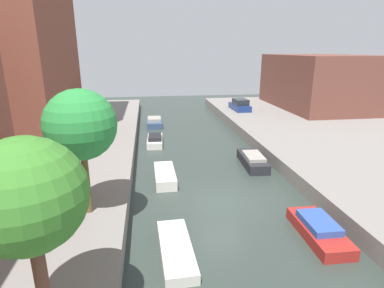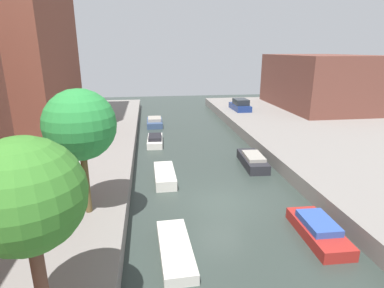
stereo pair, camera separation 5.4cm
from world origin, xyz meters
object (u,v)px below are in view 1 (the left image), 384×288
(parked_car, at_px, (240,105))
(moored_boat_right_3, at_px, (253,160))
(moored_boat_left_5, at_px, (154,122))
(moored_boat_left_2, at_px, (176,249))
(moored_boat_left_4, at_px, (155,140))
(street_tree_1, at_px, (27,197))
(low_block_right, at_px, (319,81))
(street_tree_2, at_px, (80,125))
(moored_boat_right_2, at_px, (319,230))
(moored_boat_left_3, at_px, (165,176))

(parked_car, relative_size, moored_boat_right_3, 0.97)
(moored_boat_right_3, bearing_deg, moored_boat_left_5, 116.60)
(parked_car, xyz_separation_m, moored_boat_left_2, (-10.39, -25.90, -1.35))
(moored_boat_left_4, bearing_deg, moored_boat_left_5, 88.87)
(street_tree_1, height_order, moored_boat_left_4, street_tree_1)
(moored_boat_left_2, distance_m, moored_boat_left_4, 16.02)
(low_block_right, relative_size, moored_boat_left_4, 4.07)
(street_tree_2, xyz_separation_m, moored_boat_left_5, (3.52, 20.84, -4.72))
(moored_boat_left_5, bearing_deg, moored_boat_right_3, -63.40)
(low_block_right, bearing_deg, street_tree_1, -128.94)
(low_block_right, height_order, street_tree_1, low_block_right)
(street_tree_1, bearing_deg, street_tree_2, 90.00)
(moored_boat_left_2, distance_m, moored_boat_right_2, 6.56)
(street_tree_1, bearing_deg, moored_boat_left_4, 80.41)
(street_tree_2, bearing_deg, street_tree_1, -90.00)
(moored_boat_left_4, distance_m, moored_boat_right_2, 17.16)
(moored_boat_left_4, bearing_deg, moored_boat_right_3, -42.80)
(moored_boat_left_5, xyz_separation_m, moored_boat_right_2, (6.83, -22.86, -0.04))
(low_block_right, bearing_deg, moored_boat_right_3, -130.13)
(moored_boat_left_2, xyz_separation_m, moored_boat_right_3, (6.55, 9.56, 0.18))
(street_tree_1, bearing_deg, parked_car, 64.61)
(parked_car, xyz_separation_m, moored_boat_right_3, (-3.84, -16.35, -1.17))
(moored_boat_left_4, distance_m, moored_boat_right_3, 9.51)
(low_block_right, height_order, moored_boat_left_4, low_block_right)
(moored_boat_left_2, xyz_separation_m, moored_boat_left_3, (-0.01, 7.75, 0.11))
(low_block_right, bearing_deg, moored_boat_left_2, -128.18)
(low_block_right, distance_m, street_tree_1, 39.27)
(street_tree_1, bearing_deg, moored_boat_left_3, 72.11)
(moored_boat_left_3, bearing_deg, moored_boat_right_2, -48.45)
(moored_boat_right_2, bearing_deg, moored_boat_left_3, 131.55)
(moored_boat_left_2, relative_size, moored_boat_right_3, 0.96)
(moored_boat_left_2, bearing_deg, street_tree_2, 148.15)
(street_tree_1, relative_size, moored_boat_left_5, 1.47)
(parked_car, distance_m, moored_boat_right_3, 16.83)
(low_block_right, height_order, moored_boat_left_2, low_block_right)
(moored_boat_left_5, distance_m, moored_boat_right_3, 15.26)
(moored_boat_left_2, bearing_deg, moored_boat_right_3, 55.56)
(street_tree_2, relative_size, parked_car, 1.41)
(moored_boat_left_4, bearing_deg, street_tree_2, -103.90)
(street_tree_1, bearing_deg, moored_boat_right_2, 22.72)
(street_tree_1, relative_size, moored_boat_right_2, 1.42)
(low_block_right, bearing_deg, moored_boat_left_4, -153.69)
(moored_boat_left_3, distance_m, moored_boat_right_3, 6.81)
(moored_boat_right_2, bearing_deg, street_tree_2, 168.95)
(moored_boat_right_3, bearing_deg, street_tree_1, -127.38)
(parked_car, bearing_deg, moored_boat_left_5, -165.79)
(low_block_right, xyz_separation_m, street_tree_2, (-24.68, -24.19, 0.83))
(street_tree_1, distance_m, moored_boat_left_2, 7.23)
(moored_boat_left_2, height_order, moored_boat_right_2, moored_boat_right_2)
(street_tree_2, distance_m, moored_boat_right_2, 11.57)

